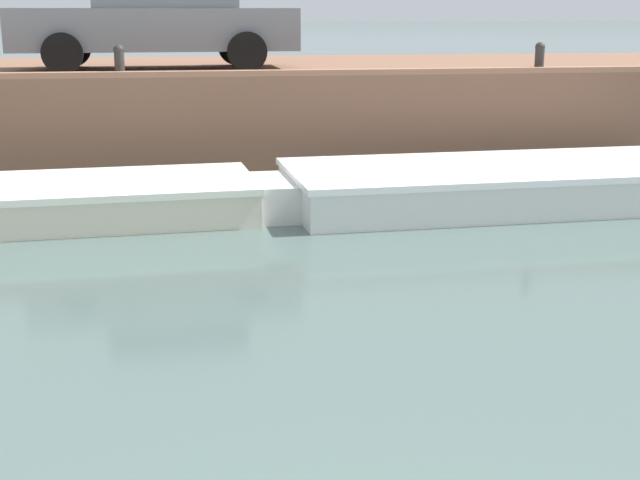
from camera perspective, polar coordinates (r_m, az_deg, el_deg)
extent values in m
plane|color=#4C605B|center=(7.48, -1.53, -4.68)|extent=(400.00, 400.00, 0.00)
cube|color=brown|center=(15.88, -5.81, 8.34)|extent=(60.00, 6.00, 1.55)
cube|color=#9F6C52|center=(12.95, -5.11, 10.59)|extent=(60.00, 0.24, 0.08)
cube|color=silver|center=(11.17, -19.37, 1.99)|extent=(5.90, 2.25, 0.39)
cube|color=silver|center=(11.30, -1.60, 2.95)|extent=(1.22, 1.11, 0.39)
cube|color=white|center=(11.13, -19.47, 3.16)|extent=(5.97, 2.32, 0.08)
cube|color=white|center=(11.83, 11.74, 3.31)|extent=(5.69, 2.48, 0.44)
cube|color=white|center=(10.96, -4.62, 2.68)|extent=(1.17, 1.28, 0.44)
cube|color=white|center=(11.79, 11.80, 4.55)|extent=(5.75, 2.55, 0.08)
cube|color=brown|center=(11.98, 13.62, 4.12)|extent=(0.33, 2.02, 0.06)
cube|color=slate|center=(14.66, -10.52, 13.13)|extent=(4.42, 1.88, 0.64)
cylinder|color=black|center=(13.82, -16.16, 11.41)|extent=(0.60, 0.20, 0.60)
cylinder|color=black|center=(15.62, -15.57, 11.74)|extent=(0.60, 0.20, 0.60)
cylinder|color=black|center=(13.84, -4.69, 11.92)|extent=(0.60, 0.20, 0.60)
cylinder|color=black|center=(15.64, -5.41, 12.20)|extent=(0.60, 0.20, 0.60)
cylinder|color=#2D2B28|center=(13.06, -12.71, 10.93)|extent=(0.14, 0.14, 0.35)
sphere|color=#2D2B28|center=(13.05, -12.76, 11.78)|extent=(0.15, 0.15, 0.15)
cylinder|color=#2D2B28|center=(14.13, 13.86, 11.11)|extent=(0.14, 0.14, 0.35)
sphere|color=#2D2B28|center=(14.12, 13.91, 11.89)|extent=(0.15, 0.15, 0.15)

